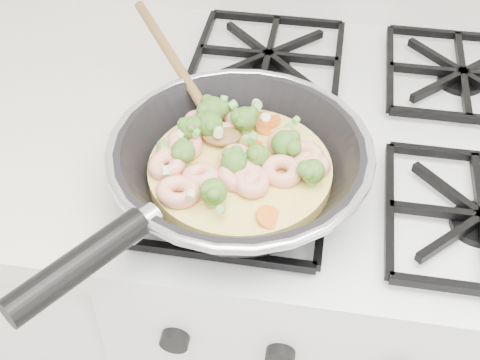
# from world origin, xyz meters

# --- Properties ---
(stove) EXTENTS (0.60, 0.60, 0.92)m
(stove) POSITION_xyz_m (0.00, 1.70, 0.46)
(stove) COLOR white
(stove) RESTS_ON ground
(skillet) EXTENTS (0.36, 0.53, 0.10)m
(skillet) POSITION_xyz_m (-0.15, 1.55, 0.96)
(skillet) COLOR black
(skillet) RESTS_ON stove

